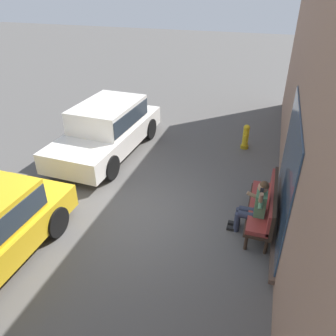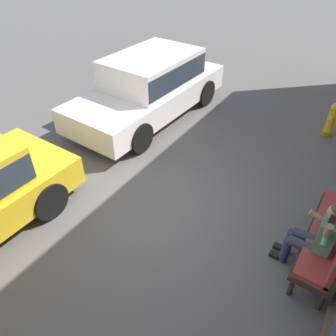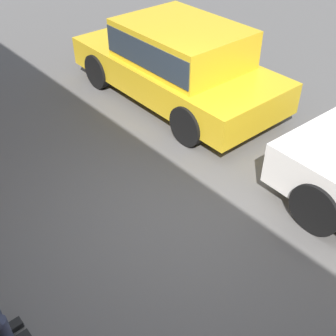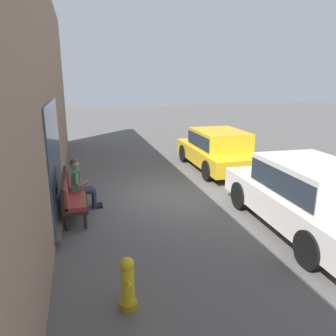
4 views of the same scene
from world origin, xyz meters
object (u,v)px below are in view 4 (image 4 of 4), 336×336
Objects in this scene: person_on_phone at (80,183)px; parked_car_near at (309,194)px; parked_car_mid at (218,148)px; bench at (71,193)px; fire_hydrant at (128,284)px.

parked_car_near reaches higher than person_on_phone.
parked_car_near is at bearing 178.09° from parked_car_mid.
parked_car_mid is (5.10, -0.17, -0.06)m from parked_car_near.
fire_hydrant is (-3.72, -0.81, -0.15)m from bench.
parked_car_mid is at bearing -62.15° from person_on_phone.
person_on_phone is at bearing 117.85° from parked_car_mid.
person_on_phone is at bearing 8.26° from fire_hydrant.
person_on_phone is at bearing -35.04° from bench.
bench is 0.47× the size of parked_car_mid.
parked_car_mid is at bearing -60.42° from bench.
person_on_phone is 1.61× the size of fire_hydrant.
parked_car_mid is at bearing -32.80° from fire_hydrant.
parked_car_near reaches higher than fire_hydrant.
parked_car_mid is at bearing -1.91° from parked_car_near.
person_on_phone is 5.47m from parked_car_mid.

